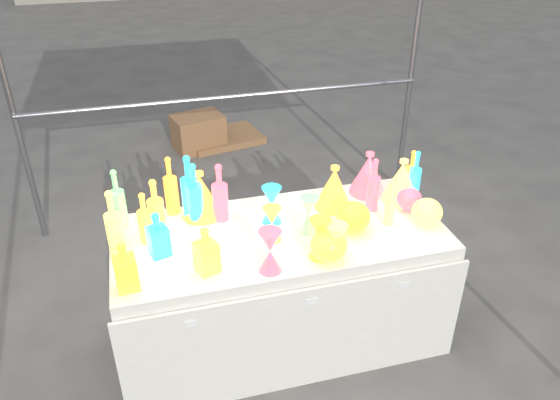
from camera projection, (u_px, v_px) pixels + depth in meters
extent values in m
plane|color=slate|center=(280.00, 332.00, 3.36)|extent=(80.00, 80.00, 0.00)
cylinder|color=gray|center=(6.00, 87.00, 3.66)|extent=(0.04, 0.04, 2.40)
cylinder|color=gray|center=(414.00, 55.00, 4.32)|extent=(0.04, 0.04, 2.40)
cylinder|color=gray|center=(229.00, 97.00, 4.07)|extent=(3.00, 0.04, 0.04)
cube|color=white|center=(280.00, 285.00, 3.17)|extent=(1.80, 0.80, 0.75)
cube|color=white|center=(301.00, 340.00, 2.84)|extent=(1.84, 0.02, 0.68)
cube|color=white|center=(191.00, 324.00, 2.57)|extent=(0.06, 0.00, 0.03)
cube|color=white|center=(312.00, 302.00, 2.71)|extent=(0.06, 0.00, 0.03)
cube|color=white|center=(404.00, 285.00, 2.82)|extent=(0.06, 0.00, 0.03)
cube|color=#9E6E47|center=(198.00, 132.00, 5.55)|extent=(0.56, 0.46, 0.35)
cube|color=#9E6E47|center=(224.00, 138.00, 5.77)|extent=(0.86, 0.69, 0.07)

